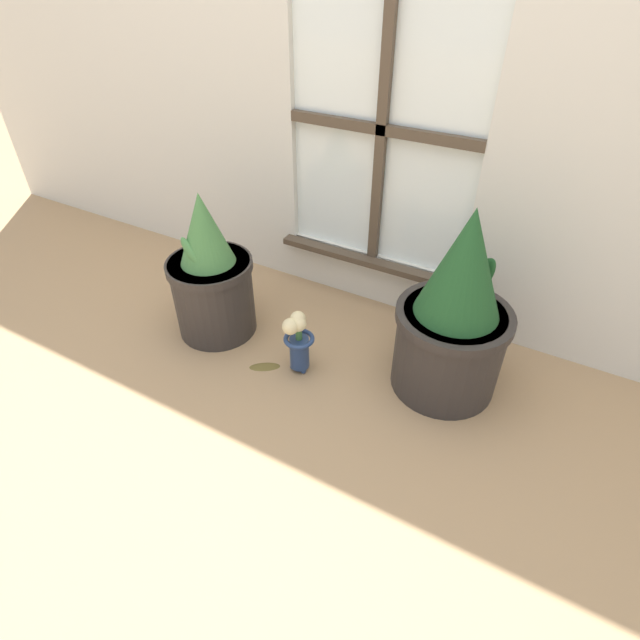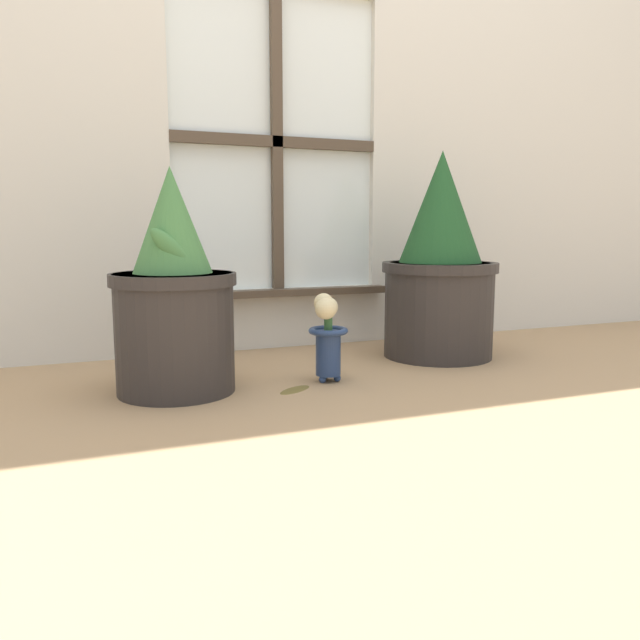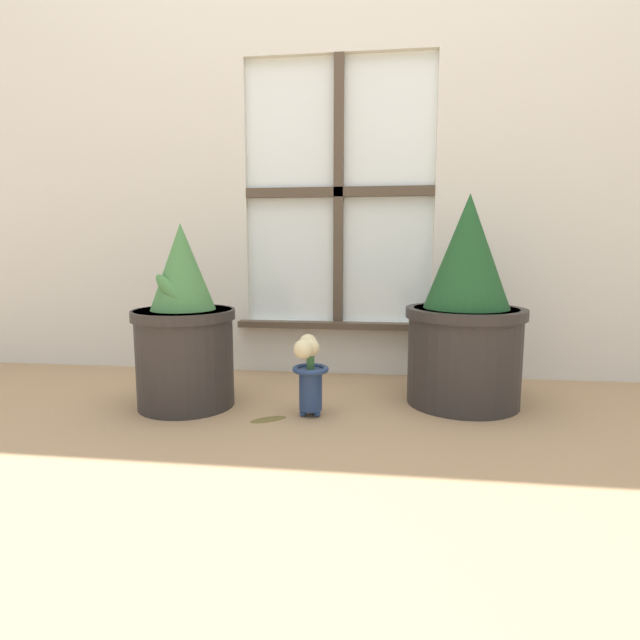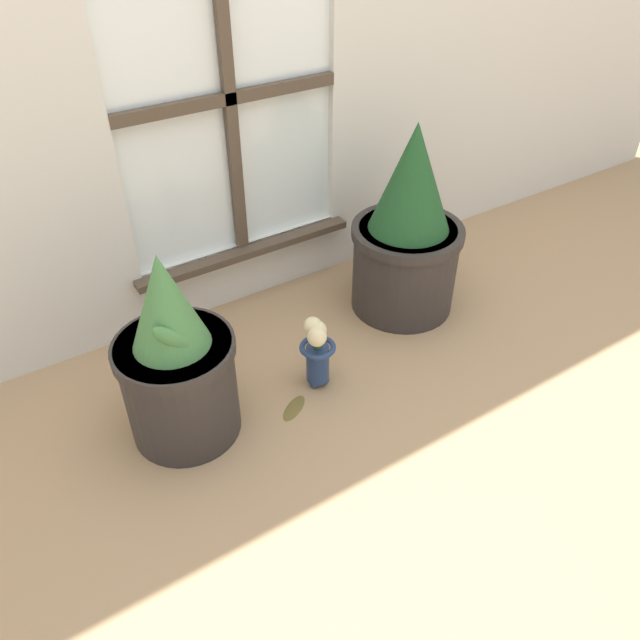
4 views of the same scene
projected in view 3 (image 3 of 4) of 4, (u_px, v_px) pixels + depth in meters
ground_plane at (317, 426)px, 1.38m from camera, size 10.00×10.00×0.00m
wall_with_window at (340, 31)px, 1.81m from camera, size 4.40×0.10×2.50m
potted_plant_left at (184, 332)px, 1.53m from camera, size 0.31×0.31×0.56m
potted_plant_right at (465, 315)px, 1.54m from camera, size 0.37×0.37×0.65m
flower_vase at (309, 370)px, 1.44m from camera, size 0.11×0.11×0.24m
fallen_leaf at (268, 418)px, 1.43m from camera, size 0.12×0.10×0.01m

